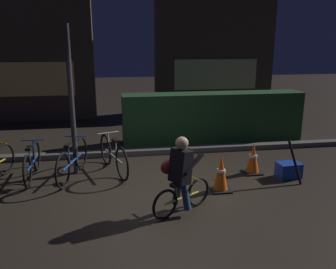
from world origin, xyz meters
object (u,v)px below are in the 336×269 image
(parked_bike_center_right, at_px, (113,156))
(traffic_cone_near, at_px, (221,174))
(cyclist, at_px, (180,175))
(parked_bike_left_mid, at_px, (32,162))
(closed_umbrella, at_px, (295,162))
(traffic_cone_far, at_px, (253,159))
(parked_bike_center_left, at_px, (73,161))
(street_post, at_px, (72,102))
(blue_crate, at_px, (289,170))

(parked_bike_center_right, height_order, traffic_cone_near, parked_bike_center_right)
(cyclist, bearing_deg, parked_bike_left_mid, 113.49)
(parked_bike_left_mid, xyz_separation_m, parked_bike_center_right, (1.57, 0.09, 0.03))
(traffic_cone_near, height_order, closed_umbrella, closed_umbrella)
(parked_bike_center_right, distance_m, traffic_cone_far, 2.85)
(parked_bike_center_left, bearing_deg, street_post, 7.82)
(street_post, bearing_deg, parked_bike_left_mid, -168.37)
(traffic_cone_far, bearing_deg, parked_bike_left_mid, 174.81)
(parked_bike_center_right, xyz_separation_m, traffic_cone_near, (1.91, -1.22, -0.04))
(parked_bike_center_left, bearing_deg, traffic_cone_far, -80.59)
(street_post, distance_m, parked_bike_left_mid, 1.41)
(parked_bike_left_mid, bearing_deg, parked_bike_center_right, -87.96)
(traffic_cone_near, height_order, blue_crate, traffic_cone_near)
(cyclist, distance_m, closed_umbrella, 2.54)
(traffic_cone_near, relative_size, traffic_cone_far, 1.04)
(parked_bike_left_mid, bearing_deg, closed_umbrella, -102.33)
(parked_bike_left_mid, distance_m, traffic_cone_near, 3.66)
(street_post, relative_size, parked_bike_left_mid, 1.88)
(parked_bike_left_mid, xyz_separation_m, cyclist, (2.60, -1.83, 0.30))
(parked_bike_left_mid, relative_size, traffic_cone_near, 2.36)
(parked_bike_center_left, xyz_separation_m, cyclist, (1.81, -1.74, 0.27))
(street_post, bearing_deg, cyclist, -48.27)
(closed_umbrella, bearing_deg, traffic_cone_near, 60.46)
(street_post, bearing_deg, closed_umbrella, -15.44)
(parked_bike_left_mid, height_order, cyclist, cyclist)
(parked_bike_left_mid, relative_size, parked_bike_center_left, 0.94)
(traffic_cone_near, bearing_deg, cyclist, -141.64)
(traffic_cone_far, relative_size, closed_umbrella, 0.75)
(traffic_cone_near, bearing_deg, street_post, 154.04)
(blue_crate, xyz_separation_m, closed_umbrella, (-0.03, -0.25, 0.25))
(parked_bike_center_right, relative_size, closed_umbrella, 1.92)
(street_post, xyz_separation_m, parked_bike_center_left, (-0.03, -0.26, -1.12))
(street_post, xyz_separation_m, traffic_cone_far, (3.57, -0.57, -1.16))
(street_post, height_order, parked_bike_left_mid, street_post)
(traffic_cone_near, height_order, cyclist, cyclist)
(parked_bike_center_left, xyz_separation_m, closed_umbrella, (4.19, -0.89, 0.05))
(traffic_cone_far, distance_m, closed_umbrella, 0.84)
(street_post, distance_m, parked_bike_center_left, 1.15)
(parked_bike_center_left, bearing_deg, parked_bike_center_right, -62.70)
(parked_bike_center_right, height_order, closed_umbrella, closed_umbrella)
(parked_bike_center_right, distance_m, closed_umbrella, 3.56)
(traffic_cone_far, xyz_separation_m, closed_umbrella, (0.59, -0.58, 0.10))
(traffic_cone_far, distance_m, blue_crate, 0.72)
(closed_umbrella, bearing_deg, parked_bike_left_mid, 43.55)
(parked_bike_left_mid, distance_m, blue_crate, 5.06)
(street_post, xyz_separation_m, traffic_cone_near, (2.67, -1.30, -1.15))
(cyclist, bearing_deg, street_post, 100.46)
(parked_bike_center_right, bearing_deg, closed_umbrella, -126.00)
(traffic_cone_near, distance_m, traffic_cone_far, 1.16)
(parked_bike_left_mid, bearing_deg, cyclist, -126.40)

